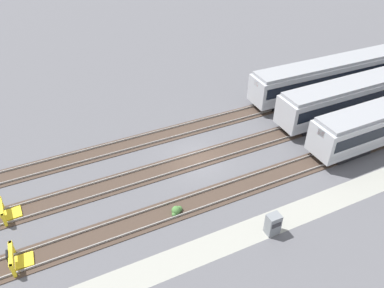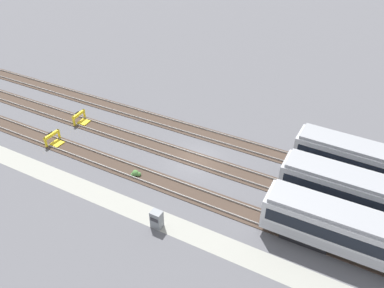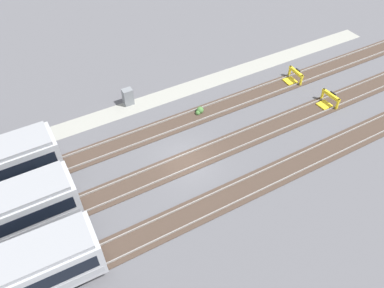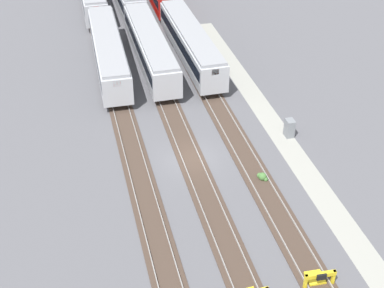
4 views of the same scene
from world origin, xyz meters
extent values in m
plane|color=#5B5B60|center=(0.00, 0.00, 0.00)|extent=(400.00, 400.00, 0.00)
cube|color=#9E9E93|center=(0.00, -8.43, 0.00)|extent=(54.00, 2.00, 0.01)
cube|color=#47382D|center=(0.00, -4.44, 0.03)|extent=(90.00, 2.24, 0.06)
cube|color=gray|center=(0.00, -3.72, 0.14)|extent=(90.00, 0.07, 0.15)
cube|color=gray|center=(0.00, -5.15, 0.14)|extent=(90.00, 0.07, 0.15)
cube|color=#47382D|center=(0.00, 0.00, 0.03)|extent=(90.00, 2.24, 0.06)
cube|color=gray|center=(0.00, 0.72, 0.14)|extent=(90.00, 0.07, 0.15)
cube|color=gray|center=(0.00, -0.72, 0.14)|extent=(90.00, 0.07, 0.15)
cube|color=#47382D|center=(0.00, 4.44, 0.03)|extent=(90.00, 2.24, 0.06)
cube|color=gray|center=(0.00, 5.15, 0.14)|extent=(90.00, 0.07, 0.15)
cube|color=gray|center=(0.00, 3.72, 0.14)|extent=(90.00, 0.07, 0.15)
cube|color=red|center=(8.58, -0.02, 3.05)|extent=(0.08, 0.70, 0.56)
cube|color=black|center=(11.96, -0.01, 0.35)|extent=(3.60, 2.25, 0.70)
cube|color=red|center=(8.58, -4.52, 3.05)|extent=(0.09, 0.70, 0.56)
cube|color=black|center=(11.96, -4.48, 0.35)|extent=(3.62, 2.28, 0.70)
cube|color=red|center=(8.58, 4.62, 3.05)|extent=(0.10, 0.70, 0.56)
cube|color=black|center=(11.96, 4.53, 0.35)|extent=(3.66, 2.33, 0.70)
cube|color=yellow|center=(-14.58, -3.54, 0.57)|extent=(0.19, 0.19, 1.15)
cube|color=yellow|center=(-14.66, -5.33, 0.57)|extent=(0.19, 0.19, 1.15)
cube|color=yellow|center=(-14.62, -4.44, 1.00)|extent=(0.33, 2.01, 0.30)
cube|color=yellow|center=(-14.07, -4.46, 0.09)|extent=(1.15, 1.13, 0.18)
cube|color=black|center=(-14.80, -4.43, 1.00)|extent=(0.15, 0.60, 0.44)
cube|color=yellow|center=(-14.97, 0.90, 0.57)|extent=(0.19, 0.19, 1.15)
cube|color=yellow|center=(-14.89, -0.90, 0.57)|extent=(0.19, 0.19, 1.15)
cube|color=yellow|center=(-14.93, 0.00, 1.00)|extent=(0.33, 2.01, 0.30)
cube|color=yellow|center=(-14.38, 0.03, 0.09)|extent=(1.15, 1.13, 0.18)
cube|color=black|center=(-15.11, -0.01, 1.00)|extent=(0.15, 0.60, 0.44)
cube|color=gray|center=(1.17, -9.06, 0.80)|extent=(0.90, 0.70, 1.60)
cube|color=#333338|center=(1.17, -9.42, 1.04)|extent=(0.70, 0.04, 0.36)
sphere|color=#4C7F3D|center=(-3.94, -4.74, 0.28)|extent=(0.64, 0.64, 0.64)
sphere|color=#4C7F3D|center=(-3.64, -4.62, 0.18)|extent=(0.44, 0.44, 0.44)
sphere|color=#4C7F3D|center=(-4.16, -4.92, 0.14)|extent=(0.36, 0.36, 0.36)
camera|label=1|loc=(-10.74, -21.76, 19.80)|focal=35.00mm
camera|label=2|loc=(13.21, -25.81, 23.06)|focal=35.00mm
camera|label=3|loc=(9.34, 17.51, 21.78)|focal=35.00mm
camera|label=4|loc=(-33.91, 8.48, 26.06)|focal=50.00mm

